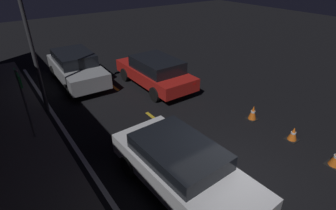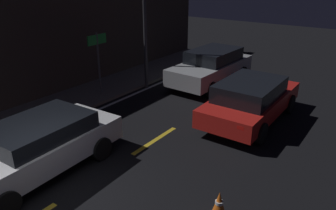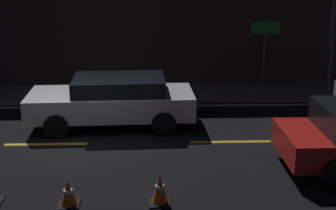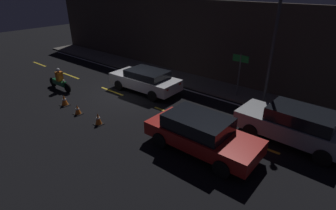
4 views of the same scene
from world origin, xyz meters
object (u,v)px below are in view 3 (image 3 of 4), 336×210
at_px(traffic_cone_mid, 68,193).
at_px(traffic_cone_far, 160,189).
at_px(shop_sign, 265,42).
at_px(sedan_white, 113,100).

distance_m(traffic_cone_mid, traffic_cone_far, 1.65).
height_order(traffic_cone_mid, shop_sign, shop_sign).
relative_size(sedan_white, traffic_cone_mid, 8.84).
xyz_separation_m(sedan_white, shop_sign, (4.63, 2.66, 1.07)).
xyz_separation_m(traffic_cone_far, shop_sign, (3.48, 7.01, 1.51)).
height_order(sedan_white, traffic_cone_mid, sedan_white).
bearing_deg(sedan_white, traffic_cone_mid, 81.45).
bearing_deg(traffic_cone_mid, sedan_white, 83.54).
bearing_deg(shop_sign, sedan_white, -150.12).
distance_m(sedan_white, traffic_cone_far, 4.52).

